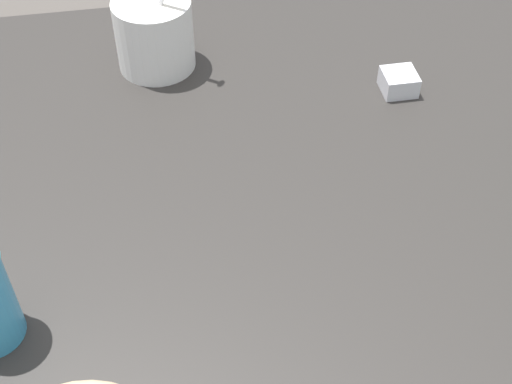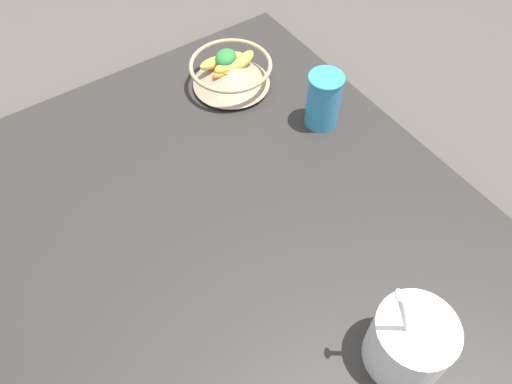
{
  "view_description": "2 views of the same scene",
  "coord_description": "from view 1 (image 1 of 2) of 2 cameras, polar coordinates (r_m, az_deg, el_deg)",
  "views": [
    {
      "loc": [
        0.2,
        0.65,
        0.75
      ],
      "look_at": [
        0.09,
        0.04,
        0.12
      ],
      "focal_mm": 50.0,
      "sensor_mm": 36.0,
      "label": 1
    },
    {
      "loc": [
        -0.17,
        -0.46,
        0.86
      ],
      "look_at": [
        0.15,
        0.01,
        0.11
      ],
      "focal_mm": 35.0,
      "sensor_mm": 36.0,
      "label": 2
    }
  ],
  "objects": [
    {
      "name": "ground_plane",
      "position": [
        1.01,
        4.62,
        -2.5
      ],
      "size": [
        6.0,
        6.0,
        0.0
      ],
      "primitive_type": "plane",
      "color": "#4C4742"
    },
    {
      "name": "countertop",
      "position": [
        1.0,
        4.69,
        -1.76
      ],
      "size": [
        1.13,
        1.13,
        0.04
      ],
      "color": "#2D2B28",
      "rests_on": "ground_plane"
    },
    {
      "name": "yogurt_tub",
      "position": [
        1.2,
        -8.16,
        12.66
      ],
      "size": [
        0.13,
        0.13,
        0.24
      ],
      "color": "white",
      "rests_on": "countertop"
    },
    {
      "name": "spice_jar",
      "position": [
        1.18,
        11.35,
        8.57
      ],
      "size": [
        0.05,
        0.05,
        0.03
      ],
      "color": "silver",
      "rests_on": "countertop"
    }
  ]
}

